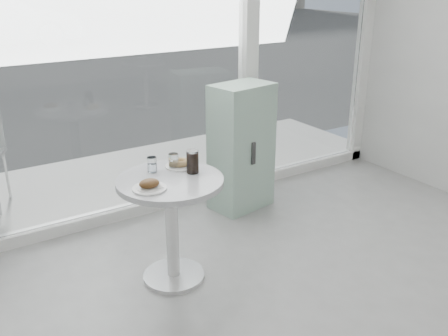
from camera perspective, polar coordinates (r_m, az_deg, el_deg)
storefront at (r=4.34m, az=-6.47°, el=16.81°), size 5.00×0.14×3.00m
main_table at (r=3.43m, az=-6.06°, el=-4.62°), size 0.72×0.72×0.77m
patio_deck at (r=5.42m, az=-10.21°, el=-0.89°), size 5.60×1.60×0.05m
mint_cabinet at (r=4.51m, az=1.99°, el=2.37°), size 0.59×0.44×1.16m
car_silver at (r=16.93m, az=-23.92°, el=15.15°), size 4.63×2.31×1.46m
plate_fritter at (r=3.19m, az=-8.48°, el=-1.96°), size 0.22×0.22×0.07m
plate_donut at (r=3.53m, az=-4.98°, el=0.46°), size 0.22×0.22×0.05m
water_tumbler_a at (r=3.45m, az=-8.22°, el=0.30°), size 0.07×0.07×0.11m
water_tumbler_b at (r=3.49m, az=-5.79°, el=0.66°), size 0.07×0.07×0.11m
cola_glass at (r=3.40m, az=-3.61°, el=0.69°), size 0.08×0.08×0.16m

